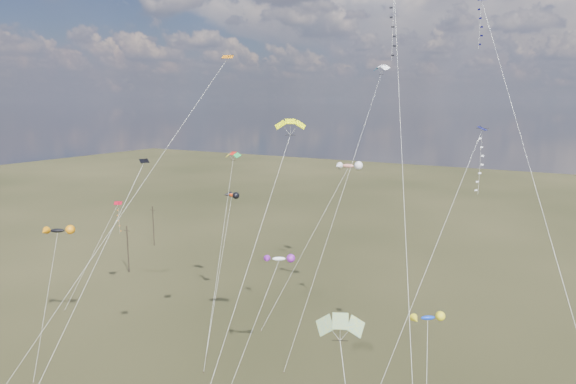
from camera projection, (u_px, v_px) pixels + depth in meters
The scene contains 17 objects.
utility_pole_near at pixel (128, 249), 85.86m from camera, with size 1.40×0.20×8.00m.
utility_pole_far at pixel (153, 226), 101.74m from camera, with size 1.40×0.20×8.00m.
diamond_black_high at pixel (394, 50), 41.40m from camera, with size 10.46×20.88×37.93m.
diamond_navy_tall at pixel (492, 61), 42.12m from camera, with size 16.61×28.18×37.36m.
diamond_black_mid at pixel (103, 248), 44.14m from camera, with size 1.09×18.08×23.21m.
diamond_red_low at pixel (117, 221), 72.33m from camera, with size 4.63×7.88×14.51m.
diamond_navy_right at pixel (474, 176), 45.44m from camera, with size 5.59×20.98×26.29m.
diamond_orange_center at pixel (150, 171), 43.63m from camera, with size 15.52×18.54×32.45m.
parafoil_yellow at pixel (290, 123), 48.67m from camera, with size 3.13×20.69×27.26m.
parafoil_blue_white at pixel (381, 68), 69.34m from camera, with size 2.77×26.02×33.75m.
parafoil_striped at pixel (341, 322), 27.51m from camera, with size 7.87×8.99×17.53m.
parafoil_tricolor at pixel (233, 154), 68.45m from camera, with size 8.79×17.11×22.12m.
novelty_black_orange at pixel (57, 231), 60.94m from camera, with size 8.44×10.32×13.92m.
novelty_orange_black at pixel (231, 196), 67.98m from camera, with size 6.57×13.47×16.72m.
novelty_white_purple at pixel (279, 259), 51.60m from camera, with size 2.74×11.18×13.29m.
novelty_redwhite_stripe at pixel (348, 166), 67.59m from camera, with size 8.06×12.47×20.71m.
novelty_blue_yellow at pixel (428, 319), 36.84m from camera, with size 3.70×9.33×13.55m.
Camera 1 is at (26.78, -28.22, 28.54)m, focal length 32.00 mm.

